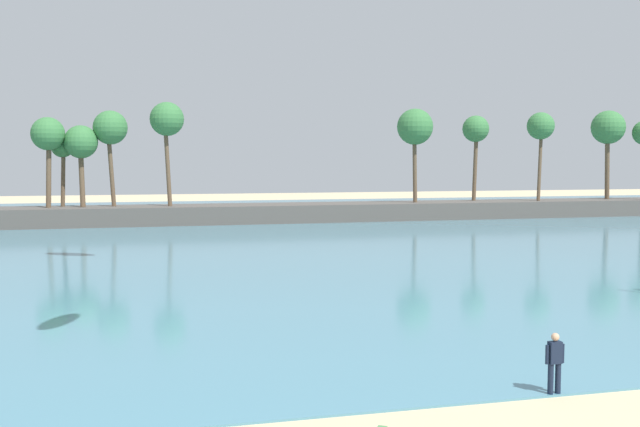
{
  "coord_description": "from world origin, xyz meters",
  "views": [
    {
      "loc": [
        -4.89,
        -7.46,
        6.13
      ],
      "look_at": [
        0.14,
        11.99,
        4.69
      ],
      "focal_mm": 41.41,
      "sensor_mm": 36.0,
      "label": 1
    }
  ],
  "objects": [
    {
      "name": "palm_headland",
      "position": [
        1.94,
        64.77,
        2.87
      ],
      "size": [
        115.11,
        6.0,
        11.76
      ],
      "color": "#514C47",
      "rests_on": "ground"
    },
    {
      "name": "sea",
      "position": [
        0.0,
        56.98,
        0.03
      ],
      "size": [
        220.0,
        95.67,
        0.06
      ],
      "primitive_type": "cube",
      "color": "teal",
      "rests_on": "ground"
    },
    {
      "name": "person_at_waterline",
      "position": [
        5.75,
        9.26,
        0.89
      ],
      "size": [
        0.55,
        0.21,
        1.67
      ],
      "color": "#141E33",
      "rests_on": "ground"
    }
  ]
}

